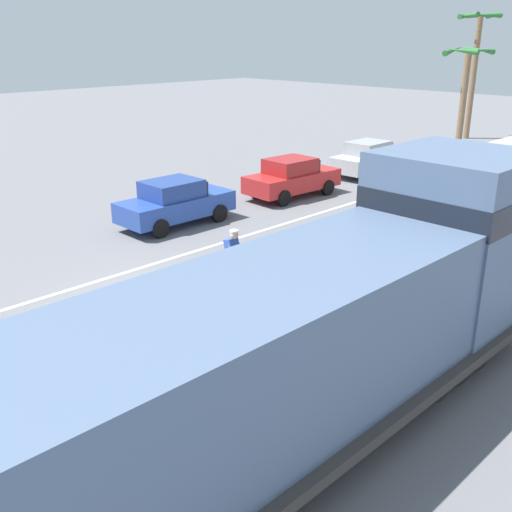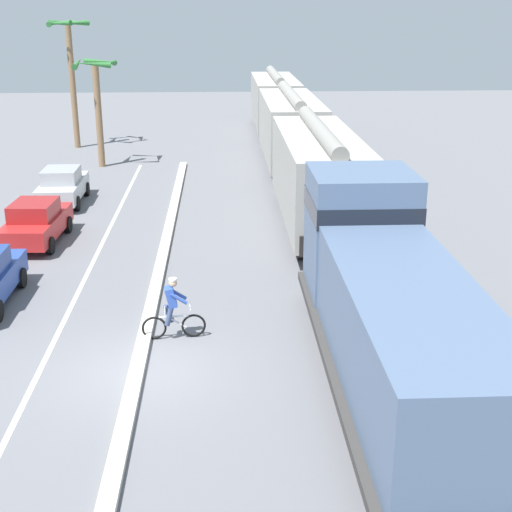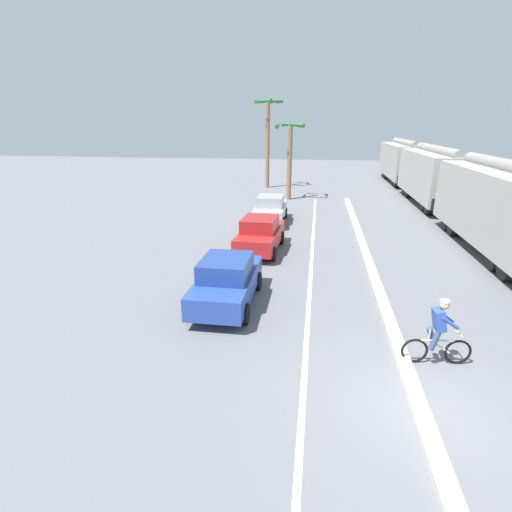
# 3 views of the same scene
# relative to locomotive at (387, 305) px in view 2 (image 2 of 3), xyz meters

# --- Properties ---
(ground_plane) EXTENTS (120.00, 120.00, 0.00)m
(ground_plane) POSITION_rel_locomotive_xyz_m (-5.95, 0.38, -1.80)
(ground_plane) COLOR slate
(median_curb) EXTENTS (0.36, 36.00, 0.16)m
(median_curb) POSITION_rel_locomotive_xyz_m (-5.95, 6.38, -1.72)
(median_curb) COLOR beige
(median_curb) RESTS_ON ground
(lane_stripe) EXTENTS (0.14, 36.00, 0.01)m
(lane_stripe) POSITION_rel_locomotive_xyz_m (-8.35, 6.38, -1.79)
(lane_stripe) COLOR silver
(lane_stripe) RESTS_ON ground
(locomotive) EXTENTS (3.10, 11.61, 4.20)m
(locomotive) POSITION_rel_locomotive_xyz_m (0.00, 0.00, 0.00)
(locomotive) COLOR slate
(locomotive) RESTS_ON ground
(hopper_car_lead) EXTENTS (2.90, 10.60, 4.18)m
(hopper_car_lead) POSITION_rel_locomotive_xyz_m (0.00, 12.16, 0.28)
(hopper_car_lead) COLOR #A19E97
(hopper_car_lead) RESTS_ON ground
(hopper_car_middle) EXTENTS (2.90, 10.60, 4.18)m
(hopper_car_middle) POSITION_rel_locomotive_xyz_m (0.00, 23.76, 0.28)
(hopper_car_middle) COLOR #A4A29A
(hopper_car_middle) RESTS_ON ground
(hopper_car_trailing) EXTENTS (2.90, 10.60, 4.18)m
(hopper_car_trailing) POSITION_rel_locomotive_xyz_m (0.00, 35.36, 0.28)
(hopper_car_trailing) COLOR #A09D96
(hopper_car_trailing) RESTS_ON ground
(parked_car_red) EXTENTS (1.99, 4.28, 1.62)m
(parked_car_red) POSITION_rel_locomotive_xyz_m (-10.76, 10.63, -0.98)
(parked_car_red) COLOR red
(parked_car_red) RESTS_ON ground
(parked_car_silver) EXTENTS (1.89, 4.23, 1.62)m
(parked_car_silver) POSITION_rel_locomotive_xyz_m (-10.97, 16.35, -0.98)
(parked_car_silver) COLOR #B7BABF
(parked_car_silver) RESTS_ON ground
(cyclist) EXTENTS (1.71, 0.50, 1.71)m
(cyclist) POSITION_rel_locomotive_xyz_m (-5.18, 2.19, -0.98)
(cyclist) COLOR black
(cyclist) RESTS_ON ground
(palm_tree_near) EXTENTS (2.16, 2.32, 5.90)m
(palm_tree_near) POSITION_rel_locomotive_xyz_m (-10.42, 24.18, 2.40)
(palm_tree_near) COLOR #846647
(palm_tree_near) RESTS_ON ground
(palm_tree_far) EXTENTS (2.64, 2.78, 7.71)m
(palm_tree_far) POSITION_rel_locomotive_xyz_m (-12.83, 29.99, 3.93)
(palm_tree_far) COLOR #846647
(palm_tree_far) RESTS_ON ground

